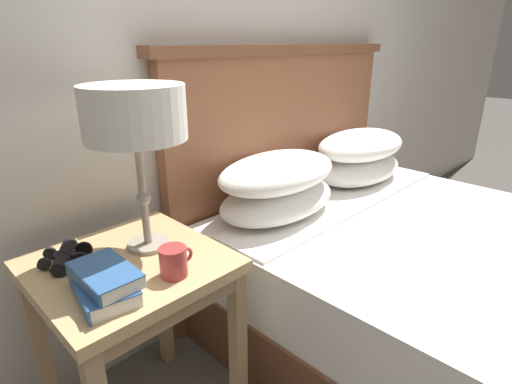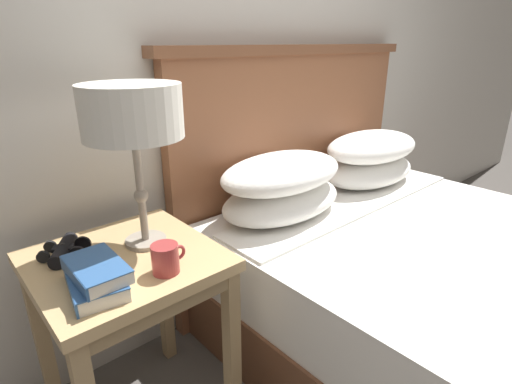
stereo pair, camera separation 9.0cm
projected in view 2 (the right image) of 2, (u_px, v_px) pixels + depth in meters
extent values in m
cube|color=beige|center=(190.00, 34.00, 1.57)|extent=(8.00, 0.06, 2.60)
cube|color=tan|center=(125.00, 262.00, 1.21)|extent=(0.52, 0.52, 0.04)
cube|color=#917650|center=(127.00, 274.00, 1.23)|extent=(0.49, 0.49, 0.05)
cube|color=#A4865B|center=(232.00, 353.00, 1.31)|extent=(0.04, 0.04, 0.63)
cube|color=#A4865B|center=(44.00, 345.00, 1.34)|extent=(0.04, 0.04, 0.63)
cube|color=#A4865B|center=(164.00, 293.00, 1.63)|extent=(0.04, 0.04, 0.63)
cube|color=brown|center=(452.00, 335.00, 1.64)|extent=(1.43, 1.76, 0.28)
cube|color=white|center=(465.00, 278.00, 1.54)|extent=(1.40, 1.73, 0.27)
cube|color=white|center=(348.00, 203.00, 1.89)|extent=(1.37, 0.28, 0.01)
cube|color=brown|center=(295.00, 175.00, 2.11)|extent=(1.50, 0.06, 1.22)
cube|color=brown|center=(299.00, 49.00, 1.89)|extent=(1.57, 0.10, 0.04)
ellipsoid|color=white|center=(282.00, 200.00, 1.73)|extent=(0.60, 0.36, 0.15)
ellipsoid|color=white|center=(368.00, 170.00, 2.14)|extent=(0.60, 0.36, 0.15)
ellipsoid|color=white|center=(282.00, 172.00, 1.68)|extent=(0.60, 0.36, 0.15)
ellipsoid|color=white|center=(372.00, 146.00, 2.10)|extent=(0.60, 0.36, 0.15)
cylinder|color=gray|center=(146.00, 241.00, 1.28)|extent=(0.13, 0.13, 0.01)
cylinder|color=gray|center=(140.00, 191.00, 1.22)|extent=(0.02, 0.02, 0.33)
sphere|color=gray|center=(141.00, 196.00, 1.23)|extent=(0.04, 0.04, 0.04)
cylinder|color=silver|center=(132.00, 111.00, 1.14)|extent=(0.29, 0.29, 0.15)
cube|color=silver|center=(96.00, 283.00, 1.04)|extent=(0.16, 0.22, 0.04)
cube|color=#2D568E|center=(95.00, 276.00, 1.03)|extent=(0.16, 0.23, 0.00)
cube|color=#2D568E|center=(70.00, 290.00, 1.01)|extent=(0.04, 0.21, 0.04)
cube|color=silver|center=(97.00, 270.00, 1.03)|extent=(0.12, 0.19, 0.03)
cube|color=#2D568E|center=(96.00, 263.00, 1.02)|extent=(0.12, 0.20, 0.00)
cube|color=#2D568E|center=(74.00, 278.00, 0.99)|extent=(0.01, 0.20, 0.04)
cylinder|color=black|center=(60.00, 256.00, 1.16)|extent=(0.09, 0.10, 0.04)
cylinder|color=black|center=(78.00, 254.00, 1.17)|extent=(0.05, 0.03, 0.05)
cylinder|color=black|center=(43.00, 257.00, 1.16)|extent=(0.04, 0.03, 0.04)
cylinder|color=black|center=(67.00, 245.00, 1.22)|extent=(0.09, 0.10, 0.04)
cylinder|color=black|center=(83.00, 244.00, 1.23)|extent=(0.05, 0.03, 0.05)
cylinder|color=black|center=(50.00, 246.00, 1.22)|extent=(0.04, 0.03, 0.04)
cube|color=black|center=(63.00, 248.00, 1.19)|extent=(0.07, 0.06, 0.01)
cylinder|color=black|center=(63.00, 247.00, 1.19)|extent=(0.02, 0.02, 0.02)
cylinder|color=#993333|center=(165.00, 259.00, 1.11)|extent=(0.08, 0.08, 0.08)
torus|color=#993333|center=(178.00, 252.00, 1.13)|extent=(0.05, 0.01, 0.05)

